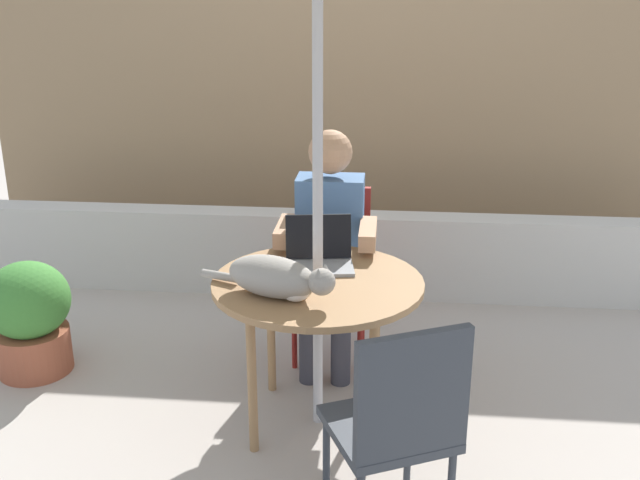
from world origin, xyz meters
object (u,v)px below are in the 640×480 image
cat (278,278)px  chair_occupied (331,258)px  laptop (319,251)px  chair_empty (399,419)px  patio_table (318,294)px  potted_plant_near_fence (29,316)px  person_seated (329,238)px

cat → chair_occupied: bearing=81.1°
laptop → chair_empty: bearing=-69.2°
chair_empty → cat: (-0.50, 0.58, 0.26)m
patio_table → potted_plant_near_fence: bearing=167.7°
chair_occupied → person_seated: person_seated is taller
cat → potted_plant_near_fence: size_ratio=1.02×
person_seated → chair_empty: bearing=-75.4°
chair_empty → laptop: bearing=110.8°
chair_occupied → laptop: (-0.01, -0.55, 0.24)m
laptop → cat: bearing=-109.2°
patio_table → chair_occupied: 0.75m
person_seated → cat: bearing=-100.7°
chair_occupied → person_seated: 0.23m
laptop → cat: 0.40m
chair_empty → potted_plant_near_fence: bearing=149.5°
potted_plant_near_fence → chair_occupied: bearing=15.1°
patio_table → cat: size_ratio=1.52×
patio_table → chair_empty: 0.85m
chair_occupied → cat: chair_occupied is taller
chair_empty → laptop: size_ratio=2.68×
chair_empty → laptop: laptop is taller
laptop → cat: laptop is taller
chair_occupied → patio_table: bearing=-90.0°
person_seated → laptop: bearing=-92.0°
laptop → person_seated: bearing=88.0°
chair_occupied → laptop: laptop is taller
cat → potted_plant_near_fence: 1.54m
person_seated → laptop: person_seated is taller
patio_table → laptop: laptop is taller
person_seated → cat: 0.79m
potted_plant_near_fence → cat: bearing=-20.8°
chair_occupied → potted_plant_near_fence: bearing=-164.9°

